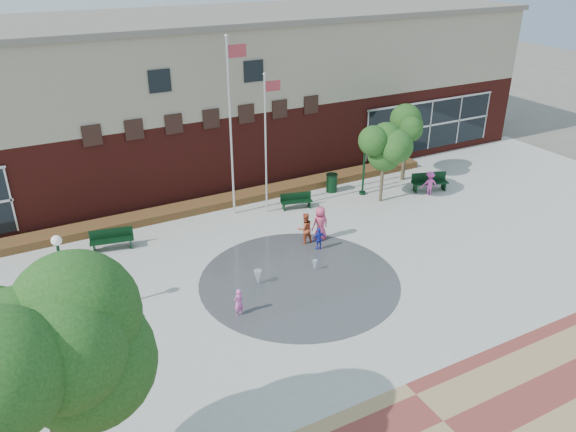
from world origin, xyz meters
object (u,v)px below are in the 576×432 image
trash_can (332,183)px  child_splash (239,302)px  flagpole_right (266,138)px  tree_big_left (37,360)px  flagpole_left (231,120)px  bench_left (112,243)px

trash_can → child_splash: bearing=-138.3°
flagpole_right → tree_big_left: 18.14m
flagpole_left → trash_can: size_ratio=8.44×
flagpole_left → trash_can: (5.98, 0.04, -4.50)m
trash_can → tree_big_left: (-16.34, -14.32, 4.47)m
trash_can → tree_big_left: tree_big_left is taller
flagpole_left → child_splash: size_ratio=7.85×
bench_left → flagpole_right: bearing=13.3°
tree_big_left → child_splash: bearing=40.6°
flagpole_left → bench_left: bearing=-173.8°
bench_left → child_splash: (3.09, -7.44, 0.26)m
trash_can → flagpole_right: bearing=-171.0°
flagpole_right → bench_left: flagpole_right is taller
child_splash → trash_can: bearing=-156.3°
flagpole_left → child_splash: bearing=-114.1°
flagpole_left → flagpole_right: bearing=-24.3°
flagpole_right → tree_big_left: flagpole_right is taller
flagpole_right → child_splash: bearing=-120.4°
bench_left → trash_can: bearing=15.9°
flagpole_left → flagpole_right: flagpole_left is taller
bench_left → tree_big_left: (-3.83, -13.37, 4.70)m
flagpole_right → bench_left: (-8.10, -0.25, -3.76)m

